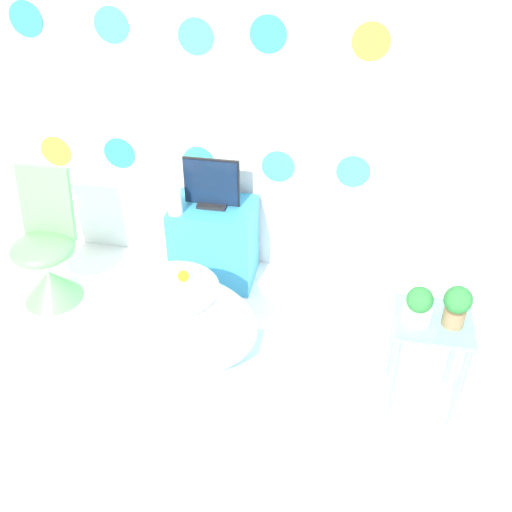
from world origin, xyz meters
TOP-DOWN VIEW (x-y plane):
  - ground_plane at (0.00, 0.00)m, footprint 12.00×12.00m
  - wall_back_dotted at (0.00, 2.00)m, footprint 4.47×0.05m
  - rug at (0.11, 0.81)m, footprint 0.91×0.94m
  - bathtub at (0.13, 0.96)m, footprint 0.89×0.59m
  - rubber_duck at (0.17, 1.01)m, footprint 0.06×0.07m
  - chair at (-0.82, 1.36)m, footprint 0.39×0.39m
  - tv_cabinet at (0.15, 1.75)m, footprint 0.52×0.39m
  - tv at (0.15, 1.76)m, footprint 0.35×0.12m
  - vase at (-0.05, 1.63)m, footprint 0.09×0.09m
  - side_table at (1.44, 0.91)m, footprint 0.37×0.35m
  - potted_plant_left at (1.35, 0.89)m, footprint 0.14×0.14m
  - potted_plant_right at (1.52, 0.89)m, footprint 0.13×0.13m

SIDE VIEW (x-z plane):
  - ground_plane at x=0.00m, z-range 0.00..0.00m
  - rug at x=0.11m, z-range 0.00..0.01m
  - chair at x=-0.82m, z-range -0.16..0.68m
  - bathtub at x=0.13m, z-range 0.00..0.53m
  - tv_cabinet at x=0.15m, z-range 0.00..0.55m
  - side_table at x=1.44m, z-range 0.15..0.70m
  - rubber_duck at x=0.17m, z-range 0.52..0.60m
  - potted_plant_left at x=1.35m, z-range 0.55..0.73m
  - vase at x=-0.05m, z-range 0.54..0.75m
  - potted_plant_right at x=1.52m, z-range 0.56..0.77m
  - tv at x=0.15m, z-range 0.53..0.85m
  - wall_back_dotted at x=0.00m, z-range 0.00..2.60m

